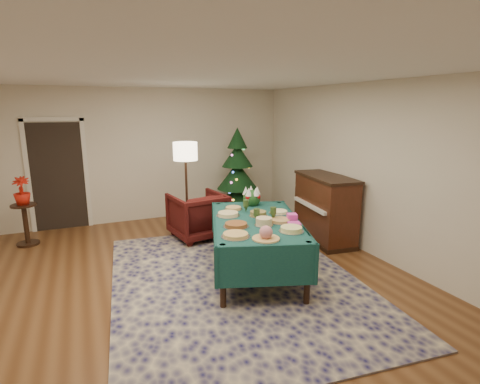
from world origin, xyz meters
name	(u,v)px	position (x,y,z in m)	size (l,w,h in m)	color
room_shell	(189,189)	(0.00, 0.00, 1.35)	(7.00, 7.00, 7.00)	#593319
doorway	(58,173)	(-1.60, 3.48, 1.10)	(1.08, 0.04, 2.16)	black
rug	(236,281)	(0.63, 0.04, 0.01)	(3.20, 4.20, 0.02)	#131244
buffet_table	(256,230)	(0.99, 0.18, 0.64)	(1.77, 2.31, 0.79)	black
platter_0	(236,235)	(0.46, -0.37, 0.82)	(0.35, 0.35, 0.05)	silver
platter_1	(266,234)	(0.75, -0.60, 0.86)	(0.33, 0.33, 0.17)	silver
platter_2	(291,229)	(1.17, -0.46, 0.83)	(0.31, 0.31, 0.07)	silver
platter_3	(236,225)	(0.61, -0.02, 0.82)	(0.34, 0.34, 0.06)	silver
platter_4	(264,222)	(0.97, -0.11, 0.85)	(0.25, 0.25, 0.11)	silver
platter_5	(280,221)	(1.24, -0.05, 0.82)	(0.32, 0.32, 0.04)	silver
platter_6	(228,214)	(0.70, 0.49, 0.82)	(0.34, 0.34, 0.06)	silver
platter_7	(258,214)	(1.08, 0.31, 0.83)	(0.27, 0.27, 0.08)	silver
platter_8	(279,212)	(1.43, 0.32, 0.82)	(0.29, 0.29, 0.04)	silver
platter_9	(233,208)	(0.89, 0.78, 0.82)	(0.27, 0.27, 0.04)	silver
goblet_0	(246,206)	(1.01, 0.58, 0.89)	(0.08, 0.08, 0.19)	#2D471E
goblet_1	(273,213)	(1.19, 0.06, 0.89)	(0.08, 0.08, 0.19)	#2D471E
goblet_2	(257,215)	(0.95, 0.08, 0.89)	(0.08, 0.08, 0.19)	#2D471E
napkin_stack	(294,224)	(1.33, -0.27, 0.82)	(0.16, 0.16, 0.04)	#D039A6
gift_box	(292,218)	(1.40, -0.09, 0.85)	(0.13, 0.13, 0.11)	#EB41B5
centerpiece	(252,197)	(1.27, 0.92, 0.93)	(0.29, 0.29, 0.33)	#1E4C1E
armchair	(198,213)	(0.67, 1.94, 0.45)	(0.88, 0.83, 0.91)	#420F0E
floor_lamp	(185,157)	(0.50, 2.03, 1.46)	(0.42, 0.42, 1.73)	#A57F3F
side_table	(26,225)	(-2.13, 2.73, 0.35)	(0.40, 0.40, 0.72)	black
potted_plant	(22,197)	(-2.13, 2.73, 0.85)	(0.26, 0.47, 0.26)	red
christmas_tree	(237,177)	(1.85, 2.90, 0.86)	(1.18, 1.18, 1.91)	black
piano	(325,209)	(2.70, 0.95, 0.57)	(0.77, 1.41, 1.16)	black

